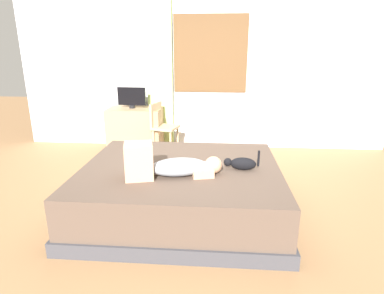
{
  "coord_description": "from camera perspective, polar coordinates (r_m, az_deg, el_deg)",
  "views": [
    {
      "loc": [
        0.28,
        -3.22,
        1.72
      ],
      "look_at": [
        0.01,
        0.11,
        0.68
      ],
      "focal_mm": 29.93,
      "sensor_mm": 36.0,
      "label": 1
    }
  ],
  "objects": [
    {
      "name": "desk",
      "position": [
        5.61,
        -9.98,
        3.12
      ],
      "size": [
        0.9,
        0.56,
        0.74
      ],
      "color": "#997A56",
      "rests_on": "ground"
    },
    {
      "name": "cat",
      "position": [
        3.28,
        8.78,
        -2.91
      ],
      "size": [
        0.36,
        0.13,
        0.21
      ],
      "color": "black",
      "rests_on": "bed"
    },
    {
      "name": "chair_by_desk",
      "position": [
        5.31,
        -5.46,
        4.05
      ],
      "size": [
        0.47,
        0.47,
        0.86
      ],
      "color": "tan",
      "rests_on": "ground"
    },
    {
      "name": "person_lying",
      "position": [
        3.08,
        -4.13,
        -3.17
      ],
      "size": [
        0.94,
        0.45,
        0.34
      ],
      "color": "#8C939E",
      "rests_on": "bed"
    },
    {
      "name": "back_wall_with_window",
      "position": [
        5.68,
        1.87,
        14.61
      ],
      "size": [
        6.4,
        0.14,
        2.9
      ],
      "color": "silver",
      "rests_on": "ground"
    },
    {
      "name": "curtain_left",
      "position": [
        5.65,
        -5.77,
        13.44
      ],
      "size": [
        0.44,
        0.06,
        2.7
      ],
      "primitive_type": "cube",
      "color": "#ADCC75",
      "rests_on": "ground"
    },
    {
      "name": "cup",
      "position": [
        5.63,
        -6.29,
        7.68
      ],
      "size": [
        0.08,
        0.08,
        0.1
      ],
      "primitive_type": "cylinder",
      "color": "white",
      "rests_on": "desk"
    },
    {
      "name": "bed",
      "position": [
        3.46,
        -1.93,
        -7.57
      ],
      "size": [
        2.1,
        1.82,
        0.53
      ],
      "color": "#38383D",
      "rests_on": "ground"
    },
    {
      "name": "ground_plane",
      "position": [
        3.66,
        -0.31,
        -10.73
      ],
      "size": [
        16.0,
        16.0,
        0.0
      ],
      "primitive_type": "plane",
      "color": "olive"
    },
    {
      "name": "tv_monitor",
      "position": [
        5.51,
        -10.7,
        8.69
      ],
      "size": [
        0.48,
        0.1,
        0.35
      ],
      "color": "black",
      "rests_on": "desk"
    }
  ]
}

